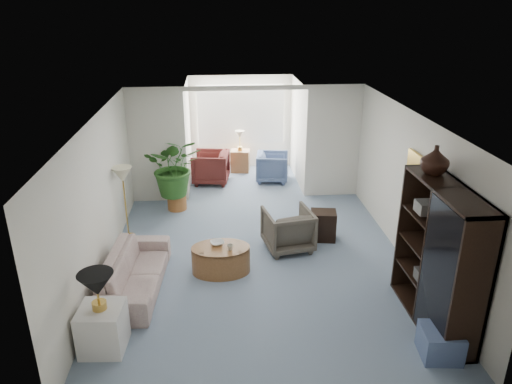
{
  "coord_description": "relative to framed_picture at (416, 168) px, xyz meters",
  "views": [
    {
      "loc": [
        -0.65,
        -6.98,
        4.16
      ],
      "look_at": [
        0.0,
        0.6,
        1.1
      ],
      "focal_mm": 33.79,
      "sensor_mm": 36.0,
      "label": 1
    }
  ],
  "objects": [
    {
      "name": "back_pier_left",
      "position": [
        -4.36,
        3.1,
        -0.45
      ],
      "size": [
        1.2,
        0.12,
        2.5
      ],
      "primitive_type": "cube",
      "color": "white",
      "rests_on": "ground"
    },
    {
      "name": "side_table_dark",
      "position": [
        -1.19,
        0.99,
        -1.42
      ],
      "size": [
        0.51,
        0.44,
        0.55
      ],
      "primitive_type": "cube",
      "rotation": [
        0.0,
        0.0,
        -0.16
      ],
      "color": "black",
      "rests_on": "ground"
    },
    {
      "name": "plant_pot",
      "position": [
        -3.98,
        2.61,
        -1.54
      ],
      "size": [
        0.4,
        0.4,
        0.32
      ],
      "primitive_type": "cylinder",
      "color": "#A5612F",
      "rests_on": "ground"
    },
    {
      "name": "floor_lamp",
      "position": [
        -4.8,
        1.36,
        -0.45
      ],
      "size": [
        0.36,
        0.36,
        0.28
      ],
      "primitive_type": "cone",
      "color": "#EEE8BD",
      "rests_on": "ground"
    },
    {
      "name": "back_header",
      "position": [
        -2.46,
        3.1,
        0.75
      ],
      "size": [
        2.6,
        0.12,
        0.1
      ],
      "primitive_type": "cube",
      "color": "white",
      "rests_on": "back_pier_left"
    },
    {
      "name": "sunroom_floor",
      "position": [
        -2.46,
        4.2,
        -1.7
      ],
      "size": [
        2.6,
        2.6,
        0.0
      ],
      "primitive_type": "plane",
      "color": "#8798B3",
      "rests_on": "ground"
    },
    {
      "name": "sunroom_chair_blue",
      "position": [
        -1.76,
        4.15,
        -1.35
      ],
      "size": [
        0.87,
        0.85,
        0.7
      ],
      "primitive_type": "imported",
      "rotation": [
        0.0,
        0.0,
        1.42
      ],
      "color": "slate",
      "rests_on": "ground"
    },
    {
      "name": "window_pane",
      "position": [
        -2.46,
        5.28,
        -0.3
      ],
      "size": [
        2.2,
        0.02,
        1.5
      ],
      "primitive_type": "cube",
      "color": "white"
    },
    {
      "name": "coffee_table",
      "position": [
        -3.09,
        -0.01,
        -1.47
      ],
      "size": [
        1.17,
        1.17,
        0.45
      ],
      "primitive_type": "cylinder",
      "rotation": [
        0.0,
        0.0,
        0.27
      ],
      "color": "#925E35",
      "rests_on": "ground"
    },
    {
      "name": "end_table",
      "position": [
        -4.61,
        -1.75,
        -1.4
      ],
      "size": [
        0.58,
        0.58,
        0.6
      ],
      "primitive_type": "cube",
      "rotation": [
        0.0,
        0.0,
        -0.07
      ],
      "color": "white",
      "rests_on": "ground"
    },
    {
      "name": "window_blinds",
      "position": [
        -2.46,
        5.25,
        -0.3
      ],
      "size": [
        2.2,
        0.02,
        1.5
      ],
      "primitive_type": "cube",
      "color": "white"
    },
    {
      "name": "shelf_clutter",
      "position": [
        -0.28,
        -1.67,
        -0.61
      ],
      "size": [
        0.3,
        1.24,
        1.06
      ],
      "color": "#585653",
      "rests_on": "entertainment_cabinet"
    },
    {
      "name": "floor",
      "position": [
        -2.46,
        0.1,
        -1.7
      ],
      "size": [
        6.0,
        6.0,
        0.0
      ],
      "primitive_type": "plane",
      "color": "#8798B3",
      "rests_on": "ground"
    },
    {
      "name": "table_lamp",
      "position": [
        -4.61,
        -1.75,
        -0.75
      ],
      "size": [
        0.44,
        0.44,
        0.3
      ],
      "primitive_type": "cone",
      "color": "black",
      "rests_on": "end_table"
    },
    {
      "name": "framed_picture",
      "position": [
        0.0,
        0.0,
        0.0
      ],
      "size": [
        0.04,
        0.5,
        0.4
      ],
      "primitive_type": "cube",
      "color": "#ACA38A"
    },
    {
      "name": "wingback_chair",
      "position": [
        -1.89,
        0.69,
        -1.33
      ],
      "size": [
        0.93,
        0.95,
        0.75
      ],
      "primitive_type": "imported",
      "rotation": [
        0.0,
        0.0,
        3.33
      ],
      "color": "#5B5548",
      "rests_on": "ground"
    },
    {
      "name": "coffee_cup",
      "position": [
        -2.94,
        -0.11,
        -1.2
      ],
      "size": [
        0.12,
        0.12,
        0.09
      ],
      "primitive_type": "imported",
      "rotation": [
        0.0,
        0.0,
        0.27
      ],
      "color": "beige",
      "rests_on": "coffee_table"
    },
    {
      "name": "sofa",
      "position": [
        -4.41,
        -0.4,
        -1.41
      ],
      "size": [
        0.92,
        2.05,
        0.58
      ],
      "primitive_type": "imported",
      "rotation": [
        0.0,
        0.0,
        1.5
      ],
      "color": "beige",
      "rests_on": "ground"
    },
    {
      "name": "sunroom_table",
      "position": [
        -2.51,
        4.9,
        -1.42
      ],
      "size": [
        0.51,
        0.42,
        0.56
      ],
      "primitive_type": "cube",
      "rotation": [
        0.0,
        0.0,
        -0.15
      ],
      "color": "#925E35",
      "rests_on": "ground"
    },
    {
      "name": "entertainment_cabinet",
      "position": [
        -0.23,
        -1.55,
        -0.71
      ],
      "size": [
        0.48,
        1.79,
        1.99
      ],
      "primitive_type": "cube",
      "color": "black",
      "rests_on": "ground"
    },
    {
      "name": "coffee_bowl",
      "position": [
        -3.14,
        0.09,
        -1.22
      ],
      "size": [
        0.27,
        0.27,
        0.05
      ],
      "primitive_type": "imported",
      "rotation": [
        0.0,
        0.0,
        0.27
      ],
      "color": "silver",
      "rests_on": "coffee_table"
    },
    {
      "name": "back_pier_right",
      "position": [
        -0.56,
        3.1,
        -0.45
      ],
      "size": [
        1.2,
        0.12,
        2.5
      ],
      "primitive_type": "cube",
      "color": "white",
      "rests_on": "ground"
    },
    {
      "name": "house_plant",
      "position": [
        -3.98,
        2.61,
        -0.74
      ],
      "size": [
        1.14,
        0.99,
        1.27
      ],
      "primitive_type": "imported",
      "color": "#2C5F20",
      "rests_on": "plant_pot"
    },
    {
      "name": "sunroom_chair_maroon",
      "position": [
        -3.26,
        4.15,
        -1.32
      ],
      "size": [
        0.96,
        0.94,
        0.77
      ],
      "primitive_type": "imported",
      "rotation": [
        0.0,
        0.0,
        -1.72
      ],
      "color": "#521E1C",
      "rests_on": "ground"
    },
    {
      "name": "cabinet_urn",
      "position": [
        -0.23,
        -1.05,
        0.48
      ],
      "size": [
        0.37,
        0.37,
        0.39
      ],
      "primitive_type": "imported",
      "color": "black",
      "rests_on": "entertainment_cabinet"
    },
    {
      "name": "ottoman",
      "position": [
        -0.41,
        -2.25,
        -1.51
      ],
      "size": [
        0.52,
        0.52,
        0.38
      ],
      "primitive_type": "cube",
      "rotation": [
        0.0,
        0.0,
        -0.11
      ],
      "color": "slate",
      "rests_on": "ground"
    }
  ]
}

